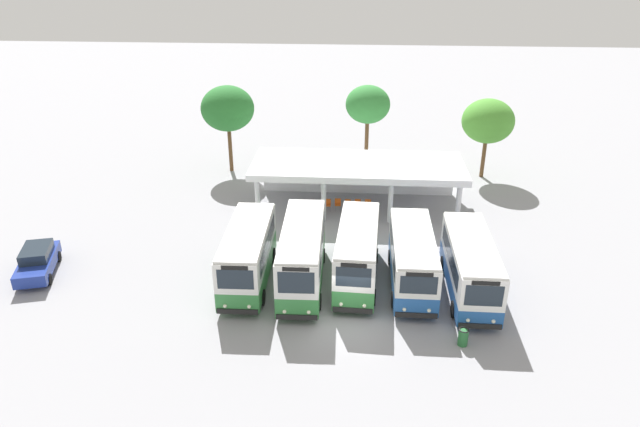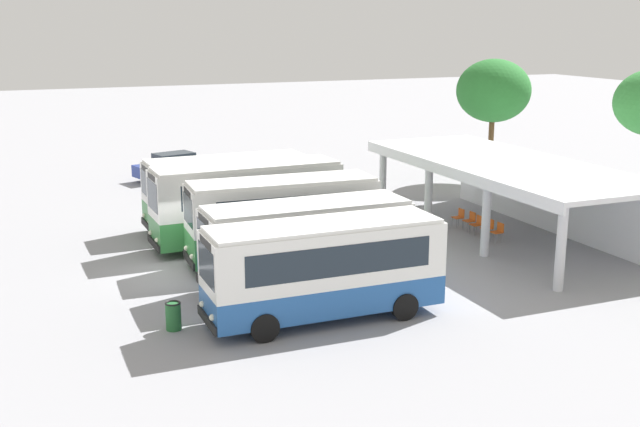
{
  "view_description": "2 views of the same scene",
  "coord_description": "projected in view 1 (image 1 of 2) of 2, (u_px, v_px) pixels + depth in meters",
  "views": [
    {
      "loc": [
        0.36,
        -24.32,
        17.53
      ],
      "look_at": [
        -1.92,
        8.31,
        2.23
      ],
      "focal_mm": 32.41,
      "sensor_mm": 36.0,
      "label": 1
    },
    {
      "loc": [
        28.38,
        -5.86,
        9.3
      ],
      "look_at": [
        1.65,
        5.21,
        2.2
      ],
      "focal_mm": 43.86,
      "sensor_mm": 36.0,
      "label": 2
    }
  ],
  "objects": [
    {
      "name": "terminal_canopy",
      "position": [
        358.0,
        169.0,
        41.96
      ],
      "size": [
        15.09,
        5.94,
        3.4
      ],
      "color": "silver",
      "rests_on": "ground"
    },
    {
      "name": "roadside_tree_east_of_canopy",
      "position": [
        488.0,
        121.0,
        45.97
      ],
      "size": [
        4.14,
        4.14,
        6.5
      ],
      "color": "brown",
      "rests_on": "ground"
    },
    {
      "name": "roadside_tree_behind_canopy",
      "position": [
        368.0,
        105.0,
        46.89
      ],
      "size": [
        3.63,
        3.63,
        7.26
      ],
      "color": "brown",
      "rests_on": "ground"
    },
    {
      "name": "waiting_chair_middle_seat",
      "position": [
        348.0,
        204.0,
        41.58
      ],
      "size": [
        0.46,
        0.46,
        0.86
      ],
      "color": "slate",
      "rests_on": "ground"
    },
    {
      "name": "city_bus_fifth_blue",
      "position": [
        470.0,
        265.0,
        31.23
      ],
      "size": [
        2.38,
        7.73,
        3.21
      ],
      "color": "black",
      "rests_on": "ground"
    },
    {
      "name": "litter_bin_apron",
      "position": [
        463.0,
        337.0,
        27.65
      ],
      "size": [
        0.49,
        0.49,
        0.9
      ],
      "color": "#266633",
      "rests_on": "ground"
    },
    {
      "name": "city_bus_nearest_orange",
      "position": [
        248.0,
        253.0,
        32.27
      ],
      "size": [
        2.49,
        7.61,
        3.32
      ],
      "color": "black",
      "rests_on": "ground"
    },
    {
      "name": "ground_plane",
      "position": [
        346.0,
        323.0,
        29.43
      ],
      "size": [
        180.0,
        180.0,
        0.0
      ],
      "primitive_type": "plane",
      "color": "#939399"
    },
    {
      "name": "waiting_chair_second_from_end",
      "position": [
        338.0,
        203.0,
        41.72
      ],
      "size": [
        0.46,
        0.46,
        0.86
      ],
      "color": "slate",
      "rests_on": "ground"
    },
    {
      "name": "city_bus_fourth_amber",
      "position": [
        412.0,
        258.0,
        32.0
      ],
      "size": [
        2.39,
        7.55,
        3.13
      ],
      "color": "black",
      "rests_on": "ground"
    },
    {
      "name": "city_bus_middle_cream",
      "position": [
        357.0,
        252.0,
        32.31
      ],
      "size": [
        2.55,
        7.58,
        3.4
      ],
      "color": "black",
      "rests_on": "ground"
    },
    {
      "name": "roadside_tree_west_of_canopy",
      "position": [
        228.0,
        109.0,
        46.97
      ],
      "size": [
        4.34,
        4.34,
        7.24
      ],
      "color": "brown",
      "rests_on": "ground"
    },
    {
      "name": "waiting_chair_end_by_column",
      "position": [
        328.0,
        204.0,
        41.64
      ],
      "size": [
        0.46,
        0.46,
        0.86
      ],
      "color": "slate",
      "rests_on": "ground"
    },
    {
      "name": "city_bus_second_in_row",
      "position": [
        302.0,
        254.0,
        32.02
      ],
      "size": [
        2.47,
        8.14,
        3.52
      ],
      "color": "black",
      "rests_on": "ground"
    },
    {
      "name": "parked_car_flank",
      "position": [
        37.0,
        261.0,
        33.52
      ],
      "size": [
        2.88,
        4.65,
        1.62
      ],
      "color": "black",
      "rests_on": "ground"
    },
    {
      "name": "waiting_chair_fifth_seat",
      "position": [
        368.0,
        204.0,
        41.58
      ],
      "size": [
        0.46,
        0.46,
        0.86
      ],
      "color": "slate",
      "rests_on": "ground"
    },
    {
      "name": "waiting_chair_fourth_seat",
      "position": [
        358.0,
        204.0,
        41.61
      ],
      "size": [
        0.46,
        0.46,
        0.86
      ],
      "color": "slate",
      "rests_on": "ground"
    }
  ]
}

